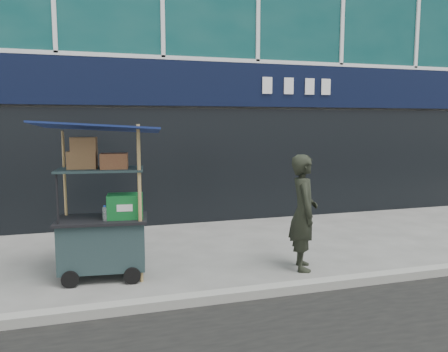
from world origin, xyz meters
name	(u,v)px	position (x,y,z in m)	size (l,w,h in m)	color
ground	(216,295)	(0.00, 0.00, 0.00)	(80.00, 80.00, 0.00)	#61615C
curb	(220,297)	(0.00, -0.20, 0.06)	(80.00, 0.18, 0.12)	gray
vendor_cart	(104,224)	(-1.29, 1.05, 0.75)	(1.70, 1.29, 2.14)	#1C2E2F
vendor_man	(303,212)	(1.48, 0.60, 0.83)	(0.61, 0.40, 1.67)	black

